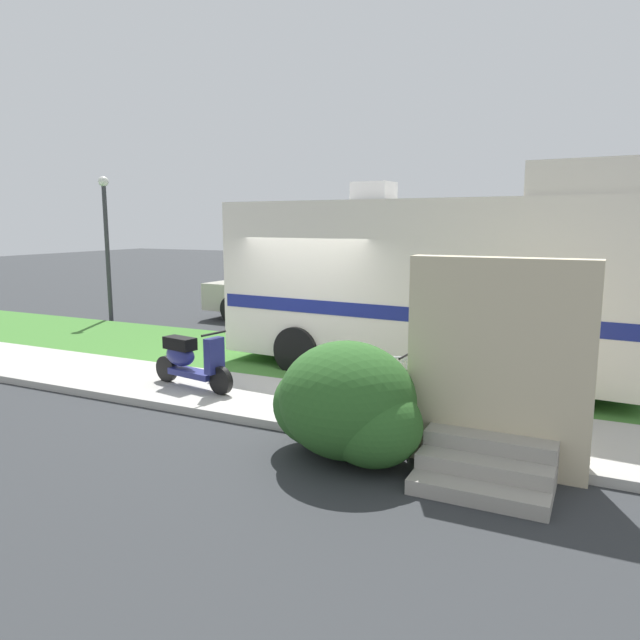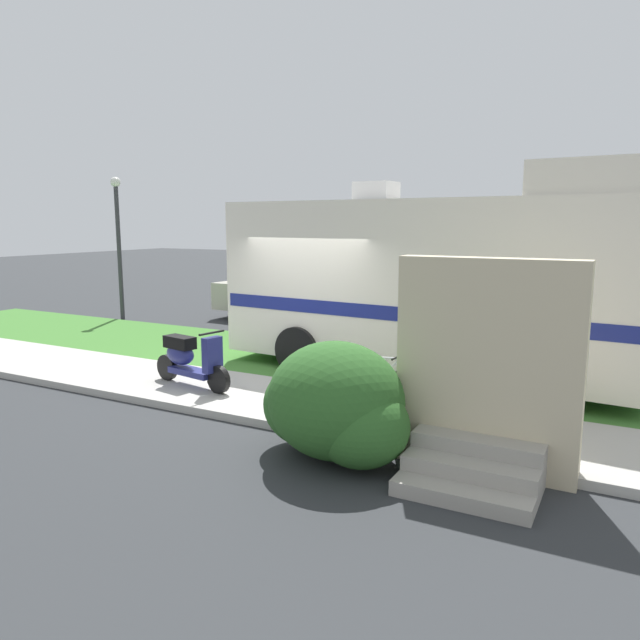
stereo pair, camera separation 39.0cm
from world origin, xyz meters
The scene contains 12 objects.
ground_plane centered at (0.00, 0.00, 0.00)m, with size 80.00×80.00×0.00m, color #2D3033.
sidewalk centered at (0.00, -1.20, 0.06)m, with size 24.00×2.00×0.12m.
grass_strip centered at (0.00, 1.50, 0.04)m, with size 24.00×3.40×0.08m.
motorhome_rv centered at (2.04, 1.64, 1.74)m, with size 7.46×3.10×3.65m.
scooter centered at (-1.15, -1.31, 0.58)m, with size 1.71×0.60×0.97m.
bicycle centered at (2.06, -1.29, 0.51)m, with size 1.75×0.52×0.90m.
pickup_truck_near centered at (-2.32, 5.66, 0.97)m, with size 5.34×2.30×1.82m.
pickup_truck_far centered at (0.07, 9.31, 0.93)m, with size 5.54×2.14×1.71m.
porch_steps centered at (3.83, -2.29, 0.97)m, with size 2.00×1.26×2.40m.
bush_by_porch centered at (2.20, -2.68, 0.65)m, with size 1.95×1.46×1.38m.
bottle_green centered at (2.70, -0.63, 0.22)m, with size 0.07×0.07×0.23m.
street_lamp_post centered at (-7.78, 3.60, 2.45)m, with size 0.28×0.28×4.01m.
Camera 2 is at (5.20, -8.67, 2.78)m, focal length 33.40 mm.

